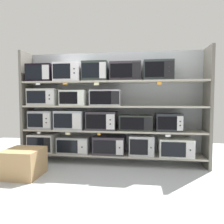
{
  "coord_description": "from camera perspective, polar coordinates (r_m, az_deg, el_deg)",
  "views": [
    {
      "loc": [
        0.49,
        -3.59,
        1.14
      ],
      "look_at": [
        0.0,
        0.0,
        0.92
      ],
      "focal_mm": 32.7,
      "sensor_mm": 36.0,
      "label": 1
    }
  ],
  "objects": [
    {
      "name": "ground",
      "position": [
        2.87,
        -2.85,
        -20.16
      ],
      "size": [
        7.17,
        6.0,
        0.02
      ],
      "primitive_type": "cube",
      "color": "#B2B7BC"
    },
    {
      "name": "back_panel",
      "position": [
        3.85,
        0.46,
        1.47
      ],
      "size": [
        3.37,
        0.04,
        2.02
      ],
      "primitive_type": "cube",
      "color": "#9EA3A8",
      "rests_on": "ground"
    },
    {
      "name": "upright_left",
      "position": [
        4.16,
        -22.66,
        1.35
      ],
      "size": [
        0.05,
        0.42,
        2.02
      ],
      "primitive_type": "cube",
      "color": "#68645B",
      "rests_on": "ground"
    },
    {
      "name": "upright_right",
      "position": [
        3.76,
        25.2,
        1.1
      ],
      "size": [
        0.05,
        0.42,
        2.02
      ],
      "primitive_type": "cube",
      "color": "#68645B",
      "rests_on": "ground"
    },
    {
      "name": "shelf_0",
      "position": [
        3.75,
        0.0,
        -11.65
      ],
      "size": [
        3.17,
        0.42,
        0.03
      ],
      "primitive_type": "cube",
      "color": "#ADA899",
      "rests_on": "ground"
    },
    {
      "name": "microwave_0",
      "position": [
        4.08,
        -18.53,
        -8.03
      ],
      "size": [
        0.46,
        0.44,
        0.33
      ],
      "color": "silver",
      "rests_on": "shelf_0"
    },
    {
      "name": "microwave_1",
      "position": [
        3.86,
        -10.37,
        -8.85
      ],
      "size": [
        0.58,
        0.41,
        0.29
      ],
      "color": "#9EA4A6",
      "rests_on": "shelf_0"
    },
    {
      "name": "microwave_2",
      "position": [
        3.71,
        -0.73,
        -9.09
      ],
      "size": [
        0.55,
        0.43,
        0.31
      ],
      "color": "#332D38",
      "rests_on": "shelf_0"
    },
    {
      "name": "microwave_3",
      "position": [
        3.67,
        8.23,
        -9.05
      ],
      "size": [
        0.42,
        0.39,
        0.34
      ],
      "color": "#B6B9BD",
      "rests_on": "shelf_0"
    },
    {
      "name": "microwave_4",
      "position": [
        3.72,
        17.26,
        -9.28
      ],
      "size": [
        0.56,
        0.42,
        0.3
      ],
      "color": "silver",
      "rests_on": "shelf_0"
    },
    {
      "name": "shelf_1",
      "position": [
        3.66,
        0.0,
        -5.16
      ],
      "size": [
        3.17,
        0.42,
        0.03
      ],
      "primitive_type": "cube",
      "color": "#ADA899"
    },
    {
      "name": "microwave_5",
      "position": [
        4.02,
        -18.75,
        -2.01
      ],
      "size": [
        0.45,
        0.36,
        0.33
      ],
      "color": "#9B9EA5",
      "rests_on": "shelf_1"
    },
    {
      "name": "microwave_6",
      "position": [
        3.81,
        -11.39,
        -2.13
      ],
      "size": [
        0.52,
        0.43,
        0.33
      ],
      "color": "#99A0A7",
      "rests_on": "shelf_1"
    },
    {
      "name": "microwave_7",
      "position": [
        3.66,
        -2.8,
        -2.38
      ],
      "size": [
        0.52,
        0.44,
        0.32
      ],
      "color": "#312E33",
      "rests_on": "shelf_1"
    },
    {
      "name": "microwave_8",
      "position": [
        3.61,
        6.66,
        -2.96
      ],
      "size": [
        0.57,
        0.33,
        0.26
      ],
      "color": "#2F342E",
      "rests_on": "shelf_1"
    },
    {
      "name": "microwave_9",
      "position": [
        3.64,
        15.54,
        -2.74
      ],
      "size": [
        0.43,
        0.37,
        0.3
      ],
      "color": "#26292F",
      "rests_on": "shelf_1"
    },
    {
      "name": "price_tag_0",
      "position": [
        3.85,
        -19.8,
        -5.47
      ],
      "size": [
        0.07,
        0.0,
        0.03
      ],
      "primitive_type": "cube",
      "color": "white"
    },
    {
      "name": "price_tag_1",
      "position": [
        3.64,
        -12.24,
        -5.95
      ],
      "size": [
        0.09,
        0.0,
        0.04
      ],
      "primitive_type": "cube",
      "color": "beige"
    },
    {
      "name": "price_tag_2",
      "position": [
        3.49,
        -3.68,
        -6.2
      ],
      "size": [
        0.05,
        0.0,
        0.03
      ],
      "primitive_type": "cube",
      "color": "orange"
    },
    {
      "name": "price_tag_3",
      "position": [
        3.46,
        15.4,
        -6.42
      ],
      "size": [
        0.09,
        0.0,
        0.03
      ],
      "primitive_type": "cube",
      "color": "white"
    },
    {
      "name": "shelf_2",
      "position": [
        3.62,
        0.0,
        1.57
      ],
      "size": [
        3.17,
        0.42,
        0.03
      ],
      "primitive_type": "cube",
      "color": "#ADA899"
    },
    {
      "name": "microwave_10",
      "position": [
        3.99,
        -18.33,
        3.95
      ],
      "size": [
        0.53,
        0.39,
        0.3
      ],
      "color": "#B8BBB5",
      "rests_on": "shelf_2"
    },
    {
      "name": "microwave_11",
      "position": [
        3.77,
        -10.39,
        3.88
      ],
      "size": [
        0.46,
        0.4,
        0.27
      ],
      "color": "silver",
      "rests_on": "shelf_2"
    },
    {
      "name": "microwave_12",
      "position": [
        3.63,
        -1.67,
        3.98
      ],
      "size": [
        0.53,
        0.42,
        0.27
      ],
      "color": "#B3B1B8",
      "rests_on": "shelf_2"
    },
    {
      "name": "shelf_3",
      "position": [
        3.63,
        0.0,
        8.35
      ],
      "size": [
        3.17,
        0.42,
        0.03
      ],
      "primitive_type": "cube",
      "color": "#ADA899"
    },
    {
      "name": "microwave_13",
      "position": [
        4.03,
        -18.89,
        10.11
      ],
      "size": [
        0.46,
        0.43,
        0.31
      ],
      "color": "black",
      "rests_on": "shelf_3"
    },
    {
      "name": "microwave_14",
      "position": [
        3.83,
        -11.9,
        10.71
      ],
      "size": [
        0.48,
        0.42,
        0.33
      ],
      "color": "silver",
      "rests_on": "shelf_3"
    },
    {
      "name": "microwave_15",
      "position": [
        3.7,
        -4.48,
        11.1
      ],
      "size": [
        0.43,
        0.42,
        0.34
      ],
      "color": "#2A332F",
      "rests_on": "shelf_3"
    },
    {
      "name": "microwave_16",
      "position": [
        3.63,
        3.81,
        11.15
      ],
      "size": [
        0.53,
        0.34,
        0.32
      ],
      "color": "#332E34",
      "rests_on": "shelf_3"
    },
    {
      "name": "microwave_17",
      "position": [
        3.63,
        12.73,
        11.15
      ],
      "size": [
        0.49,
        0.39,
        0.33
      ],
      "color": "#2B3132",
      "rests_on": "shelf_3"
    },
    {
      "name": "price_tag_4",
      "position": [
        3.82,
        -20.01,
        7.38
      ],
      "size": [
        0.08,
        0.0,
        0.03
      ],
      "primitive_type": "cube",
      "color": "white"
    },
    {
      "name": "price_tag_5",
      "position": [
        3.62,
        -12.98,
        7.73
      ],
      "size": [
        0.08,
        0.0,
        0.03
      ],
      "primitive_type": "cube",
      "color": "orange"
    },
    {
      "name": "price_tag_6",
      "position": [
        3.46,
        -4.38,
        7.86
      ],
      "size": [
        0.09,
        0.0,
        0.05
      ],
      "primitive_type": "cube",
      "color": "beige"
    },
    {
      "name": "price_tag_7",
      "position": [
        3.4,
        13.08,
        7.85
      ],
      "size": [
        0.07,
        0.0,
        0.05
      ],
      "primitive_type": "cube",
      "color": "orange"
    },
    {
      "name": "shipping_carton",
      "position": [
        3.41,
        -23.48,
        -12.82
      ],
      "size": [
        0.52,
        0.52,
        0.4
      ],
      "primitive_type": "cube",
      "color": "tan",
      "rests_on": "ground"
    }
  ]
}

